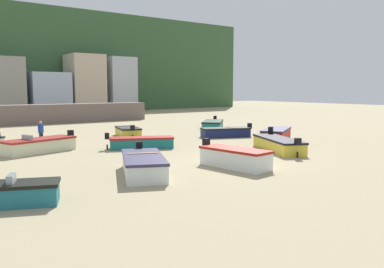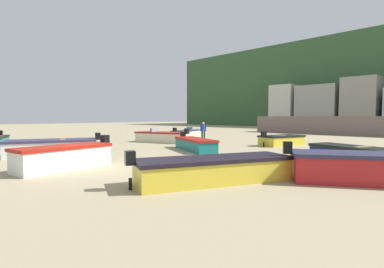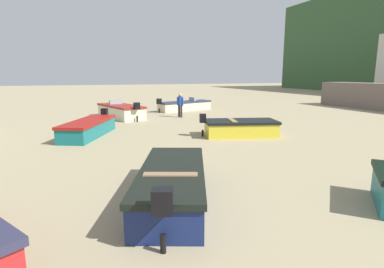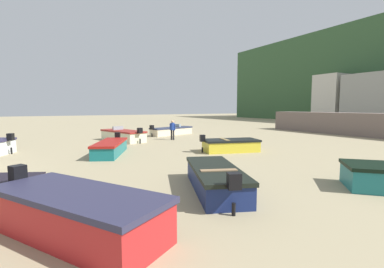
{
  "view_description": "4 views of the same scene",
  "coord_description": "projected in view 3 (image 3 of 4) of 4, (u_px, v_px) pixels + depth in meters",
  "views": [
    {
      "loc": [
        -14.01,
        -15.77,
        3.85
      ],
      "look_at": [
        -0.11,
        3.31,
        1.2
      ],
      "focal_mm": 37.53,
      "sensor_mm": 36.0,
      "label": 1
    },
    {
      "loc": [
        10.78,
        -5.95,
        2.1
      ],
      "look_at": [
        -4.77,
        10.23,
        0.74
      ],
      "focal_mm": 26.93,
      "sensor_mm": 36.0,
      "label": 2
    },
    {
      "loc": [
        13.33,
        6.7,
        2.8
      ],
      "look_at": [
        3.73,
        10.26,
        0.82
      ],
      "focal_mm": 28.5,
      "sensor_mm": 36.0,
      "label": 3
    },
    {
      "loc": [
        14.25,
        3.76,
        2.69
      ],
      "look_at": [
        -0.49,
        11.82,
        1.03
      ],
      "focal_mm": 25.49,
      "sensor_mm": 36.0,
      "label": 4
    }
  ],
  "objects": [
    {
      "name": "boat_yellow_0",
      "position": [
        240.0,
        128.0,
        14.23
      ],
      "size": [
        2.44,
        3.71,
        1.06
      ],
      "rotation": [
        0.0,
        0.0,
        6.01
      ],
      "color": "gold",
      "rests_on": "ground"
    },
    {
      "name": "boat_cream_7",
      "position": [
        185.0,
        106.0,
        24.49
      ],
      "size": [
        2.62,
        4.88,
        1.07
      ],
      "rotation": [
        0.0,
        0.0,
        0.32
      ],
      "color": "beige",
      "rests_on": "ground"
    },
    {
      "name": "beach_walker_foreground",
      "position": [
        180.0,
        103.0,
        20.43
      ],
      "size": [
        0.49,
        0.47,
        1.62
      ],
      "rotation": [
        0.0,
        0.0,
        3.73
      ],
      "color": "#252328",
      "rests_on": "ground"
    },
    {
      "name": "boat_teal_10",
      "position": [
        89.0,
        128.0,
        14.2
      ],
      "size": [
        4.34,
        2.86,
        1.07
      ],
      "rotation": [
        0.0,
        0.0,
        4.29
      ],
      "color": "#166A6E",
      "rests_on": "ground"
    },
    {
      "name": "boat_cream_1",
      "position": [
        121.0,
        111.0,
        20.31
      ],
      "size": [
        4.71,
        2.79,
        1.18
      ],
      "rotation": [
        0.0,
        0.0,
        1.87
      ],
      "color": "beige",
      "rests_on": "ground"
    },
    {
      "name": "boat_navy_9",
      "position": [
        172.0,
        184.0,
        6.85
      ],
      "size": [
        4.22,
        2.71,
        1.08
      ],
      "rotation": [
        0.0,
        0.0,
        1.21
      ],
      "color": "navy",
      "rests_on": "ground"
    }
  ]
}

